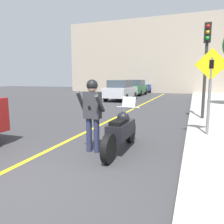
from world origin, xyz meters
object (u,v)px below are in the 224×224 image
at_px(crossing_sign, 210,83).
at_px(parked_car_blue, 146,86).
at_px(traffic_light, 206,53).
at_px(parked_car_green, 136,87).
at_px(person_biker, 92,108).
at_px(parked_car_silver, 121,90).
at_px(motorcycle, 121,131).

bearing_deg(crossing_sign, parked_car_blue, 106.26).
distance_m(traffic_light, parked_car_green, 15.22).
relative_size(crossing_sign, traffic_light, 0.65).
bearing_deg(person_biker, parked_car_silver, 105.32).
distance_m(person_biker, parked_car_blue, 24.98).
bearing_deg(parked_car_silver, parked_car_green, 92.73).
distance_m(person_biker, parked_car_silver, 13.07).
relative_size(parked_car_silver, parked_car_green, 1.00).
xyz_separation_m(parked_car_silver, parked_car_green, (-0.29, 6.14, 0.00)).
xyz_separation_m(person_biker, traffic_light, (2.64, 5.06, 1.71)).
bearing_deg(traffic_light, motorcycle, -112.91).
relative_size(person_biker, parked_car_green, 0.42).
distance_m(crossing_sign, traffic_light, 3.06).
height_order(motorcycle, parked_car_blue, parked_car_blue).
relative_size(traffic_light, parked_car_silver, 0.91).
bearing_deg(parked_car_silver, person_biker, -74.68).
height_order(person_biker, parked_car_green, person_biker).
relative_size(person_biker, parked_car_silver, 0.42).
relative_size(crossing_sign, parked_car_silver, 0.59).
relative_size(traffic_light, parked_car_blue, 0.91).
bearing_deg(parked_car_blue, motorcycle, -79.54).
relative_size(parked_car_green, parked_car_blue, 1.00).
xyz_separation_m(parked_car_green, parked_car_blue, (-0.12, 5.93, 0.00)).
xyz_separation_m(crossing_sign, parked_car_silver, (-6.13, 10.38, -0.79)).
xyz_separation_m(person_biker, parked_car_silver, (-3.45, 12.60, -0.23)).
relative_size(crossing_sign, parked_car_green, 0.59).
height_order(motorcycle, parked_car_silver, parked_car_silver).
bearing_deg(parked_car_blue, parked_car_silver, -88.03).
xyz_separation_m(crossing_sign, parked_car_blue, (-6.55, 22.45, -0.79)).
bearing_deg(parked_car_blue, person_biker, -81.09).
relative_size(person_biker, traffic_light, 0.46).
distance_m(motorcycle, traffic_light, 5.64).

